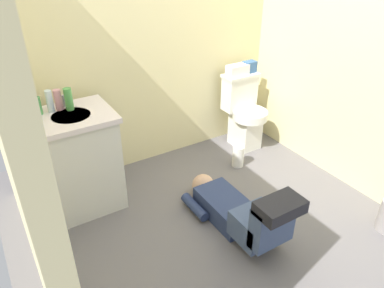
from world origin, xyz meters
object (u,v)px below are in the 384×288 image
object	(u,v)px
faucet	(64,101)
tissue_box	(237,70)
person_plumber	(240,212)
vanity_cabinet	(79,161)
soap_dispenser	(37,106)
bottle_green	(69,99)
bottle_pink	(58,100)
toiletry_bag	(250,67)
paper_towel_roll	(238,156)
bottle_clear	(50,101)
toilet	(244,112)

from	to	relation	value
faucet	tissue_box	size ratio (longest dim) A/B	0.45
person_plumber	faucet	bearing A→B (deg)	129.97
vanity_cabinet	soap_dispenser	bearing A→B (deg)	147.65
bottle_green	soap_dispenser	bearing A→B (deg)	169.03
bottle_green	bottle_pink	bearing A→B (deg)	145.71
person_plumber	bottle_pink	world-z (taller)	bottle_pink
vanity_cabinet	toiletry_bag	xyz separation A→B (m)	(1.83, 0.20, 0.39)
tissue_box	paper_towel_roll	size ratio (longest dim) A/B	1.03
toiletry_bag	bottle_clear	world-z (taller)	bottle_clear
vanity_cabinet	person_plumber	size ratio (longest dim) A/B	0.77
faucet	toilet	bearing A→B (deg)	-1.16
toilet	toiletry_bag	size ratio (longest dim) A/B	6.05
vanity_cabinet	person_plumber	bearing A→B (deg)	-46.01
person_plumber	toiletry_bag	world-z (taller)	toiletry_bag
toiletry_bag	paper_towel_roll	bearing A→B (deg)	-134.65
soap_dispenser	faucet	bearing A→B (deg)	6.01
faucet	paper_towel_roll	bearing A→B (deg)	-13.94
person_plumber	bottle_green	world-z (taller)	bottle_green
vanity_cabinet	person_plumber	distance (m)	1.31
toilet	tissue_box	size ratio (longest dim) A/B	3.41
bottle_pink	paper_towel_roll	bearing A→B (deg)	-12.95
tissue_box	paper_towel_roll	bearing A→B (deg)	-121.88
vanity_cabinet	paper_towel_roll	bearing A→B (deg)	-8.53
person_plumber	tissue_box	distance (m)	1.51
bottle_clear	paper_towel_roll	distance (m)	1.76
bottle_pink	bottle_green	bearing A→B (deg)	-34.29
vanity_cabinet	faucet	size ratio (longest dim) A/B	8.20
toilet	tissue_box	distance (m)	0.44
toiletry_bag	bottle_pink	bearing A→B (deg)	-177.79
vanity_cabinet	bottle_clear	distance (m)	0.51
toilet	person_plumber	size ratio (longest dim) A/B	0.70
faucet	toiletry_bag	xyz separation A→B (m)	(1.83, 0.06, -0.06)
paper_towel_roll	toiletry_bag	bearing A→B (deg)	45.35
bottle_clear	soap_dispenser	bearing A→B (deg)	174.07
faucet	vanity_cabinet	bearing A→B (deg)	-90.00
toiletry_bag	soap_dispenser	distance (m)	2.03
toilet	bottle_clear	bearing A→B (deg)	179.81
faucet	bottle_clear	bearing A→B (deg)	-164.34
person_plumber	tissue_box	world-z (taller)	tissue_box
soap_dispenser	bottle_pink	bearing A→B (deg)	1.20
bottle_green	person_plumber	bearing A→B (deg)	-49.15
faucet	bottle_green	size ratio (longest dim) A/B	0.59
toilet	person_plumber	bearing A→B (deg)	-129.02
bottle_green	bottle_clear	bearing A→B (deg)	165.72
toilet	soap_dispenser	world-z (taller)	soap_dispenser
tissue_box	bottle_clear	bearing A→B (deg)	-177.30
tissue_box	bottle_green	bearing A→B (deg)	-175.96
person_plumber	paper_towel_roll	distance (m)	0.89
faucet	bottle_pink	distance (m)	0.05
bottle_clear	bottle_pink	size ratio (longest dim) A/B	1.08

